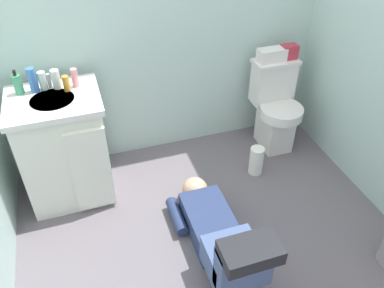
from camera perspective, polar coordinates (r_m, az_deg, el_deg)
ground_plane at (r=2.81m, az=1.77°, el=-11.73°), size 3.00×2.93×0.04m
wall_back at (r=2.93m, az=-4.77°, el=19.49°), size 2.66×0.08×2.40m
toilet at (r=3.34m, az=12.04°, el=5.32°), size 0.36×0.46×0.75m
vanity_cabinet at (r=2.88m, az=-18.04°, el=-0.49°), size 0.60×0.53×0.82m
faucet at (r=2.77m, az=-20.11°, el=8.66°), size 0.02×0.02×0.10m
person_plumber at (r=2.50m, az=4.14°, el=-13.21°), size 0.39×1.06×0.52m
tissue_box at (r=3.18m, az=11.56°, el=12.62°), size 0.22×0.11×0.10m
toiletry_bag at (r=3.25m, az=13.96°, el=12.93°), size 0.12×0.09×0.11m
soap_dispenser at (r=2.76m, az=-24.07°, el=7.97°), size 0.06×0.06×0.17m
bottle_blue at (r=2.74m, az=-22.20°, el=8.62°), size 0.05×0.05×0.17m
bottle_clear at (r=2.75m, az=-20.93°, el=8.61°), size 0.05×0.05×0.12m
bottle_white at (r=2.74m, az=-19.22°, el=8.92°), size 0.05×0.05×0.13m
bottle_amber at (r=2.69m, az=-17.87°, el=8.41°), size 0.04×0.04×0.11m
bottle_pink at (r=2.72m, az=-16.72°, el=9.24°), size 0.04×0.04×0.13m
paper_towel_roll at (r=3.13m, az=9.35°, el=-2.39°), size 0.11×0.11×0.24m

